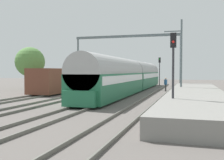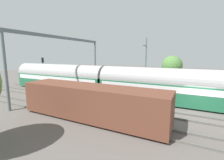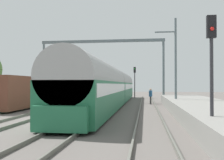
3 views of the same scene
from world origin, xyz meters
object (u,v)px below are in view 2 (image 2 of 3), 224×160
at_px(passenger_train, 104,81).
at_px(freight_car, 91,102).
at_px(railway_signal_far, 43,67).
at_px(catenary_gantry, 64,52).
at_px(person_crossing, 110,82).

height_order(passenger_train, freight_car, passenger_train).
relative_size(freight_car, railway_signal_far, 2.63).
xyz_separation_m(passenger_train, freight_car, (-7.65, -3.06, -0.50)).
xyz_separation_m(passenger_train, catenary_gantry, (-1.91, 5.23, 3.89)).
bearing_deg(catenary_gantry, freight_car, -124.71).
height_order(person_crossing, catenary_gantry, catenary_gantry).
relative_size(railway_signal_far, catenary_gantry, 0.31).
xyz_separation_m(freight_car, railway_signal_far, (9.57, 17.15, 1.71)).
distance_m(passenger_train, catenary_gantry, 6.79).
height_order(freight_car, railway_signal_far, railway_signal_far).
xyz_separation_m(railway_signal_far, catenary_gantry, (-3.83, -8.86, 2.69)).
height_order(railway_signal_far, catenary_gantry, catenary_gantry).
bearing_deg(passenger_train, freight_car, -158.22).
height_order(passenger_train, railway_signal_far, railway_signal_far).
bearing_deg(passenger_train, railway_signal_far, 82.25).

